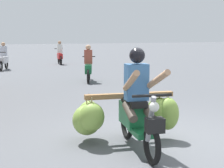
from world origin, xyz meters
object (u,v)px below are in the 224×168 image
(motorbike_main_loaded, at_px, (124,112))
(motorbike_distant_far_ahead, at_px, (4,59))
(motorbike_distant_ahead_left, at_px, (88,67))
(motorbike_distant_ahead_right, at_px, (60,55))

(motorbike_main_loaded, xyz_separation_m, motorbike_distant_far_ahead, (-0.52, 12.98, 0.04))
(motorbike_main_loaded, bearing_deg, motorbike_distant_ahead_left, 74.86)
(motorbike_main_loaded, relative_size, motorbike_distant_ahead_right, 1.17)
(motorbike_distant_ahead_left, xyz_separation_m, motorbike_distant_ahead_right, (0.98, 7.87, 0.00))
(motorbike_main_loaded, xyz_separation_m, motorbike_distant_ahead_right, (2.92, 15.03, 0.04))
(motorbike_main_loaded, height_order, motorbike_distant_far_ahead, motorbike_main_loaded)
(motorbike_distant_ahead_right, distance_m, motorbike_distant_far_ahead, 4.00)
(motorbike_distant_ahead_left, xyz_separation_m, motorbike_distant_far_ahead, (-2.46, 5.82, 0.00))
(motorbike_distant_ahead_left, bearing_deg, motorbike_main_loaded, -105.14)
(motorbike_distant_ahead_left, relative_size, motorbike_distant_far_ahead, 0.99)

